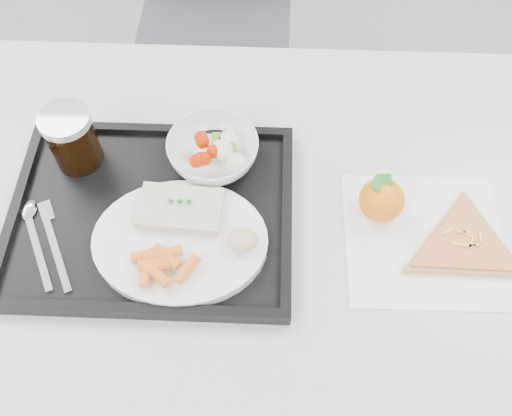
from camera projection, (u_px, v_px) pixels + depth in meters
room at (201, 20)px, 0.21m from camera, size 6.04×7.04×2.84m
table at (251, 239)px, 0.98m from camera, size 1.20×0.80×0.75m
tray at (152, 215)px, 0.92m from camera, size 0.45×0.35×0.03m
dinner_plate at (180, 241)px, 0.88m from camera, size 0.27×0.27×0.02m
fish_fillet at (180, 208)px, 0.89m from camera, size 0.13×0.09×0.03m
bread_roll at (242, 240)px, 0.85m from camera, size 0.05×0.04×0.03m
salad_bowl at (213, 151)px, 0.95m from camera, size 0.15×0.15×0.05m
cola_glass at (72, 138)px, 0.92m from camera, size 0.08×0.08×0.11m
cutlery at (41, 233)px, 0.89m from camera, size 0.12×0.16×0.01m
napkin at (424, 239)px, 0.90m from camera, size 0.25×0.24×0.00m
tangerine at (382, 200)px, 0.90m from camera, size 0.09×0.09×0.07m
pizza_slice at (464, 245)px, 0.89m from camera, size 0.30×0.30×0.02m
carrot_pile at (160, 263)px, 0.83m from camera, size 0.11×0.07×0.03m
salad_contents at (219, 151)px, 0.94m from camera, size 0.09×0.08×0.03m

